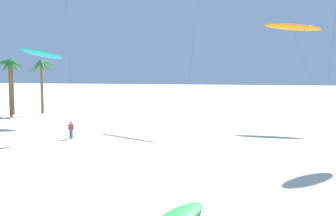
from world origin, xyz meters
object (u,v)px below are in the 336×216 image
flying_kite_0 (41,54)px  flying_kite_5 (292,27)px  palm_tree_0 (11,70)px  palm_tree_1 (41,70)px  palm_tree_2 (10,70)px  person_foreground_walker (71,129)px

flying_kite_0 → flying_kite_5: bearing=7.3°
palm_tree_0 → flying_kite_5: bearing=-3.2°
palm_tree_1 → palm_tree_2: 5.24m
flying_kite_5 → palm_tree_2: bearing=-179.4°
palm_tree_1 → flying_kite_5: size_ratio=0.64×
flying_kite_0 → flying_kite_5: size_ratio=0.87×
flying_kite_0 → person_foreground_walker: (8.61, -11.06, -7.46)m
palm_tree_0 → palm_tree_2: bearing=-62.5°
flying_kite_0 → palm_tree_2: bearing=151.8°
flying_kite_5 → person_foreground_walker: size_ratio=7.56×
palm_tree_0 → flying_kite_0: 9.94m
palm_tree_2 → flying_kite_5: 36.75m
flying_kite_0 → flying_kite_5: flying_kite_5 is taller
palm_tree_2 → flying_kite_0: flying_kite_0 is taller
palm_tree_2 → flying_kite_5: (36.39, 0.39, 5.10)m
palm_tree_0 → flying_kite_0: (7.70, -5.93, 2.08)m
palm_tree_2 → palm_tree_1: bearing=66.9°
flying_kite_5 → person_foreground_walker: bearing=-145.1°
palm_tree_0 → person_foreground_walker: 24.16m
palm_tree_0 → person_foreground_walker: palm_tree_0 is taller
palm_tree_1 → person_foreground_walker: size_ratio=4.84×
palm_tree_0 → flying_kite_5: (37.69, -2.11, 5.11)m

